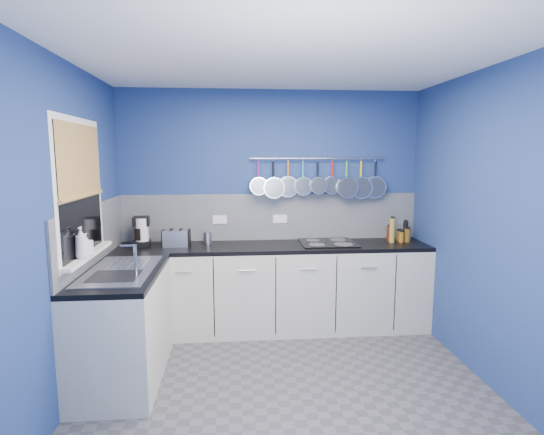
{
  "coord_description": "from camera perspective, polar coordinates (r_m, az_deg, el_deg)",
  "views": [
    {
      "loc": [
        -0.39,
        -3.13,
        1.81
      ],
      "look_at": [
        -0.05,
        0.75,
        1.25
      ],
      "focal_mm": 28.48,
      "sensor_mm": 36.0,
      "label": 1
    }
  ],
  "objects": [
    {
      "name": "pan_3",
      "position": [
        4.64,
        4.1,
        5.37
      ],
      "size": [
        0.2,
        0.08,
        0.39
      ],
      "primitive_type": null,
      "color": "silver",
      "rests_on": "pot_rail"
    },
    {
      "name": "condiment_1",
      "position": [
        4.85,
        16.45,
        -2.31
      ],
      "size": [
        0.07,
        0.07,
        0.11
      ],
      "primitive_type": "cylinder",
      "color": "brown",
      "rests_on": "worktop_back"
    },
    {
      "name": "pan_8",
      "position": [
        4.83,
        13.48,
        5.04
      ],
      "size": [
        0.24,
        0.06,
        0.43
      ],
      "primitive_type": null,
      "color": "silver",
      "rests_on": "pot_rail"
    },
    {
      "name": "socket_left",
      "position": [
        4.66,
        -6.91,
        -0.27
      ],
      "size": [
        0.15,
        0.01,
        0.09
      ],
      "primitive_type": "cube",
      "color": "white",
      "rests_on": "backsplash_back"
    },
    {
      "name": "ceiling",
      "position": [
        3.23,
        2.17,
        20.67
      ],
      "size": [
        3.2,
        3.0,
        0.02
      ],
      "primitive_type": "cube",
      "color": "white",
      "rests_on": "ground"
    },
    {
      "name": "socket_right",
      "position": [
        4.68,
        1.06,
        -0.17
      ],
      "size": [
        0.15,
        0.01,
        0.09
      ],
      "primitive_type": "cube",
      "color": "white",
      "rests_on": "backsplash_back"
    },
    {
      "name": "cabinet_run_back",
      "position": [
        4.56,
        0.14,
        -9.42
      ],
      "size": [
        3.2,
        0.6,
        0.86
      ],
      "primitive_type": "cube",
      "color": "beige",
      "rests_on": "ground"
    },
    {
      "name": "worktop_back",
      "position": [
        4.45,
        0.14,
        -3.89
      ],
      "size": [
        3.2,
        0.6,
        0.04
      ],
      "primitive_type": "cube",
      "color": "black",
      "rests_on": "cabinet_run_back"
    },
    {
      "name": "pan_6",
      "position": [
        4.74,
        9.82,
        5.12
      ],
      "size": [
        0.24,
        0.1,
        0.43
      ],
      "primitive_type": null,
      "color": "silver",
      "rests_on": "pot_rail"
    },
    {
      "name": "worktop_left",
      "position": [
        3.67,
        -19.32,
        -6.97
      ],
      "size": [
        0.6,
        1.2,
        0.04
      ],
      "primitive_type": "cube",
      "color": "black",
      "rests_on": "cabinet_run_left"
    },
    {
      "name": "wall_left",
      "position": [
        3.41,
        -25.91,
        -2.11
      ],
      "size": [
        0.02,
        3.0,
        2.5
      ],
      "primitive_type": "cube",
      "color": "navy",
      "rests_on": "ground"
    },
    {
      "name": "coffee_maker",
      "position": [
        4.57,
        -16.9,
        -1.77
      ],
      "size": [
        0.18,
        0.2,
        0.3
      ],
      "primitive_type": null,
      "rotation": [
        0.0,
        0.0,
        0.09
      ],
      "color": "black",
      "rests_on": "worktop_back"
    },
    {
      "name": "wall_right",
      "position": [
        3.76,
        27.22,
        -1.31
      ],
      "size": [
        0.02,
        3.0,
        2.5
      ],
      "primitive_type": "cube",
      "color": "navy",
      "rests_on": "ground"
    },
    {
      "name": "soap_bottle_a",
      "position": [
        3.51,
        -23.92,
        -3.06
      ],
      "size": [
        0.09,
        0.09,
        0.24
      ],
      "primitive_type": "imported",
      "rotation": [
        0.0,
        0.0,
        0.0
      ],
      "color": "white",
      "rests_on": "window_sill"
    },
    {
      "name": "window_frame",
      "position": [
        3.64,
        -24.02,
        3.37
      ],
      "size": [
        0.01,
        1.0,
        1.1
      ],
      "primitive_type": "cube",
      "color": "white",
      "rests_on": "wall_left"
    },
    {
      "name": "pan_7",
      "position": [
        4.78,
        11.67,
        5.03
      ],
      "size": [
        0.25,
        0.07,
        0.44
      ],
      "primitive_type": null,
      "color": "silver",
      "rests_on": "pot_rail"
    },
    {
      "name": "pan_1",
      "position": [
        4.6,
        0.17,
        5.2
      ],
      "size": [
        0.23,
        0.13,
        0.42
      ],
      "primitive_type": null,
      "color": "silver",
      "rests_on": "pot_rail"
    },
    {
      "name": "window_sill",
      "position": [
        3.71,
        -23.19,
        -4.57
      ],
      "size": [
        0.1,
        0.98,
        0.03
      ],
      "primitive_type": "cube",
      "color": "white",
      "rests_on": "wall_left"
    },
    {
      "name": "cabinet_run_left",
      "position": [
        3.81,
        -19.0,
        -13.52
      ],
      "size": [
        0.6,
        1.2,
        0.86
      ],
      "primitive_type": "cube",
      "color": "beige",
      "rests_on": "ground"
    },
    {
      "name": "backsplash_left",
      "position": [
        3.98,
        -22.47,
        -2.01
      ],
      "size": [
        0.02,
        1.8,
        0.5
      ],
      "primitive_type": "cube",
      "color": "#9899A0",
      "rests_on": "wall_left"
    },
    {
      "name": "mixer_tap",
      "position": [
        3.43,
        -17.58,
        -5.36
      ],
      "size": [
        0.12,
        0.08,
        0.26
      ],
      "primitive_type": null,
      "color": "silver",
      "rests_on": "worktop_left"
    },
    {
      "name": "floor",
      "position": [
        3.64,
        1.94,
        -21.79
      ],
      "size": [
        3.2,
        3.0,
        0.02
      ],
      "primitive_type": "cube",
      "color": "#47474C",
      "rests_on": "ground"
    },
    {
      "name": "hob",
      "position": [
        4.56,
        7.38,
        -3.33
      ],
      "size": [
        0.57,
        0.5,
        0.01
      ],
      "primitive_type": "cube",
      "color": "black",
      "rests_on": "worktop_back"
    },
    {
      "name": "wall_back",
      "position": [
        4.69,
        -0.19,
        1.32
      ],
      "size": [
        3.2,
        0.02,
        2.5
      ],
      "primitive_type": "cube",
      "color": "navy",
      "rests_on": "ground"
    },
    {
      "name": "condiment_5",
      "position": [
        4.72,
        15.59,
        -1.65
      ],
      "size": [
        0.06,
        0.06,
        0.26
      ],
      "primitive_type": "cylinder",
      "color": "olive",
      "rests_on": "worktop_back"
    },
    {
      "name": "pot_rail",
      "position": [
        4.67,
        6.05,
        7.76
      ],
      "size": [
        1.45,
        0.02,
        0.02
      ],
      "primitive_type": "cylinder",
      "rotation": [
        0.0,
        1.57,
        0.0
      ],
      "color": "silver",
      "rests_on": "wall_back"
    },
    {
      "name": "sink_unit",
      "position": [
        3.67,
        -19.34,
        -6.61
      ],
      "size": [
        0.5,
        0.95,
        0.01
      ],
      "primitive_type": "cube",
      "color": "silver",
      "rests_on": "worktop_left"
    },
    {
      "name": "pan_0",
      "position": [
        4.59,
        -1.81,
        5.41
      ],
      "size": [
        0.19,
        0.11,
        0.38
      ],
      "primitive_type": null,
      "color": "silver",
      "rests_on": "pot_rail"
    },
    {
      "name": "toaster",
      "position": [
        4.47,
        -12.53,
        -2.67
      ],
      "size": [
        0.26,
        0.15,
        0.17
      ],
      "primitive_type": "cube",
      "rotation": [
        0.0,
        0.0,
        0.02
      ],
      "color": "silver",
      "rests_on": "worktop_back"
    },
    {
      "name": "window_glass",
      "position": [
        3.64,
        -23.95,
        3.37
      ],
      "size": [
        0.01,
        0.9,
        1.0
      ],
      "primitive_type": "cube",
      "color": "black",
      "rests_on": "wall_left"
    },
    {
      "name": "pan_5",
      "position": [
        4.7,
        7.95,
        5.4
      ],
      "size": [
        0.19,
        0.07,
        0.38
      ],
      "primitive_type": null,
      "color": "silver",
      "rests_on": "pot_rail"
    },
    {
      "name": "backsplash_back",
      "position": [
        4.68,
        -0.17,
        0.08
      ],
      "size": [
        3.2,
        0.02,
        0.5
      ],
      "primitive_type": "cube",
      "color": "#9899A0",
      "rests_on": "wall_back"
    },
    {
      "name": "condiment_2",
      "position": [
        4.84,
        15.22,
        -2.04
      ],
      "size": [
        0.05,
        0.05,
        0.15
      ],
      "primitive_type": "cylinder",
      "color": "#4C190C",
      "rests_on": "worktop_back"
    },
    {
      "name": "soap_bottle_b",
      "position": [
        3.6,
        -23.39,
        -3.29
      ],
      "size": [
        0.1,
        0.1,
        0.17
      ],
      "primitive_type": "imported",
      "rotation": [
        0.0,
        0.0,
        -0.35
      ],
      "color": "white",
      "rests_on": "window_sill"
    },
    {
      "name": "wall_front",
      "position": [
        1.76,
        8.15,
        -10.48
      ],
      "size": [
        3.2,
        0.02,
        2.5
      ],
      "primitive_type": "cube",
      "color": "navy",
      "rests_on": "ground"
    },
    {
      "name": "paper_towel",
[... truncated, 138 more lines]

